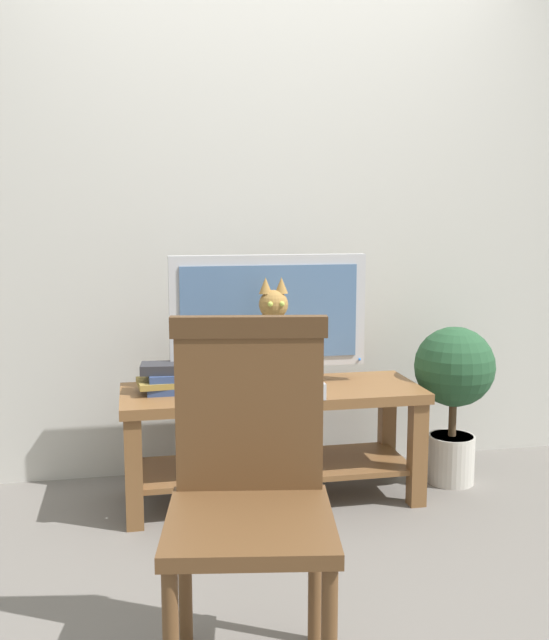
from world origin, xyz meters
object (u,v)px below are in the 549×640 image
object	(u,v)px
cat	(273,342)
potted_plant	(454,384)
tv_stand	(272,421)
tv	(269,318)
media_box	(272,387)
wooden_chair	(250,475)
book_stack	(167,378)

from	to	relation	value
cat	potted_plant	distance (m)	0.94
tv_stand	cat	world-z (taller)	cat
tv	media_box	size ratio (longest dim) A/B	2.16
cat	wooden_chair	distance (m)	1.09
wooden_chair	potted_plant	world-z (taller)	wooden_chair
book_stack	potted_plant	distance (m)	1.32
tv	potted_plant	xyz separation A→B (m)	(0.87, -0.05, -0.33)
cat	wooden_chair	world-z (taller)	cat
cat	wooden_chair	size ratio (longest dim) A/B	0.44
cat	book_stack	size ratio (longest dim) A/B	1.77
tv_stand	tv	bearing A→B (deg)	89.98
tv	wooden_chair	bearing A→B (deg)	-103.24
tv	potted_plant	world-z (taller)	tv
media_box	cat	distance (m)	0.20
potted_plant	cat	bearing A→B (deg)	-170.22
potted_plant	wooden_chair	bearing A→B (deg)	-134.24
media_box	wooden_chair	size ratio (longest dim) A/B	0.41
cat	media_box	bearing A→B (deg)	94.61
wooden_chair	cat	bearing A→B (deg)	75.49
tv	tv_stand	bearing A→B (deg)	-90.02
cat	book_stack	world-z (taller)	cat
tv_stand	tv	xyz separation A→B (m)	(0.00, 0.08, 0.45)
tv_stand	book_stack	distance (m)	0.50
cat	book_stack	xyz separation A→B (m)	(-0.43, 0.15, -0.17)
tv	cat	xyz separation A→B (m)	(-0.02, -0.20, -0.07)
media_box	tv	bearing A→B (deg)	82.70
media_box	wooden_chair	xyz separation A→B (m)	(-0.27, -1.05, 0.02)
tv_stand	cat	xyz separation A→B (m)	(-0.02, -0.12, 0.38)
tv_stand	potted_plant	distance (m)	0.88
media_box	wooden_chair	bearing A→B (deg)	-104.26
tv	cat	size ratio (longest dim) A/B	2.01
tv_stand	book_stack	world-z (taller)	book_stack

